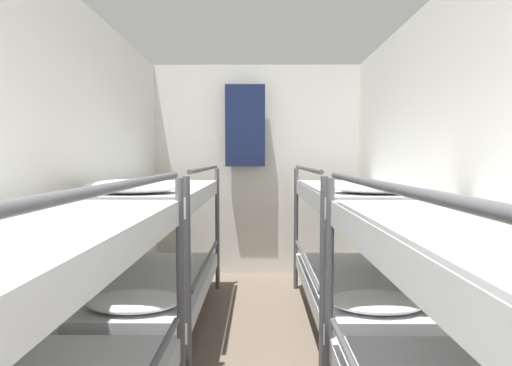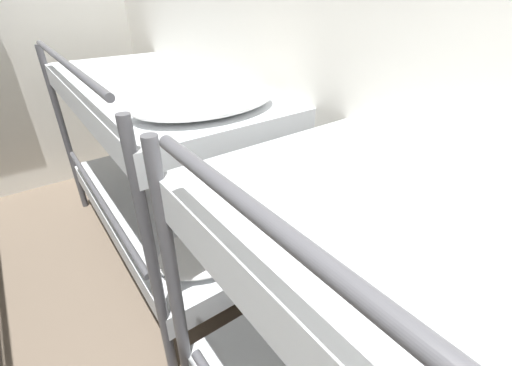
% 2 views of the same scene
% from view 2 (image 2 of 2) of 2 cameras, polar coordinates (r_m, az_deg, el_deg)
% --- Properties ---
extents(wall_right, '(0.06, 4.89, 2.40)m').
position_cam_2_polar(wall_right, '(1.41, 13.70, 14.64)').
color(wall_right, silver).
rests_on(wall_right, ground_plane).
extents(bunk_stack_right_far, '(0.79, 1.76, 1.27)m').
position_cam_2_polar(bunk_stack_right_far, '(2.07, -15.25, 4.17)').
color(bunk_stack_right_far, '#4C4C51').
rests_on(bunk_stack_right_far, ground_plane).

